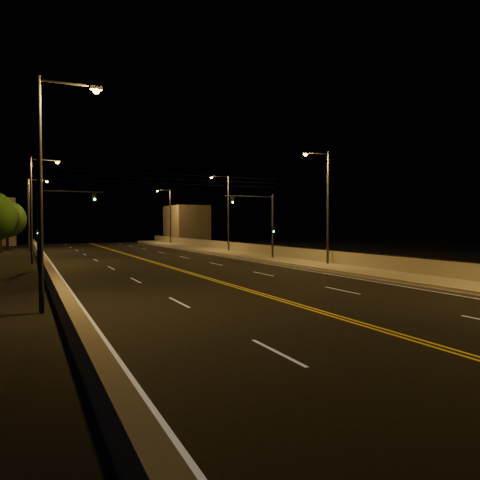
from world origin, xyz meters
name	(u,v)px	position (x,y,z in m)	size (l,w,h in m)	color
ground	(440,348)	(0.00, 0.00, 0.00)	(160.00, 160.00, 0.00)	black
road	(201,276)	(0.00, 20.00, 0.01)	(18.00, 120.00, 0.02)	black
sidewalk	(332,268)	(10.80, 20.00, 0.15)	(3.60, 120.00, 0.30)	#9F9885
curb	(312,270)	(8.93, 20.00, 0.07)	(0.14, 120.00, 0.15)	#9F9885
parapet_wall	(350,259)	(12.45, 20.00, 0.80)	(0.30, 120.00, 1.00)	gray
jersey_barrier	(50,276)	(-9.42, 20.00, 0.45)	(0.45, 120.00, 0.90)	gray
distant_building_right	(186,224)	(16.50, 73.12, 3.43)	(6.00, 10.00, 6.86)	gray
parapet_rail	(350,252)	(12.45, 20.00, 1.33)	(0.06, 0.06, 120.00)	black
lane_markings	(201,276)	(0.00, 19.93, 0.02)	(17.32, 116.00, 0.00)	silver
streetlight_1	(325,201)	(11.53, 22.04, 5.41)	(2.55, 0.28, 9.39)	#2D2D33
streetlight_2	(226,208)	(11.53, 42.51, 5.41)	(2.55, 0.28, 9.39)	#2D2D33
streetlight_3	(169,213)	(11.53, 67.38, 5.41)	(2.55, 0.28, 9.39)	#2D2D33
streetlight_4	(47,177)	(-9.93, 10.56, 5.41)	(2.55, 0.28, 9.39)	#2D2D33
streetlight_5	(34,203)	(-9.93, 35.43, 5.41)	(2.55, 0.28, 9.39)	#2D2D33
streetlight_6	(31,209)	(-9.93, 56.50, 5.41)	(2.55, 0.28, 9.39)	#2D2D33
traffic_signal_right	(264,219)	(10.02, 29.96, 3.99)	(5.11, 0.31, 6.35)	#2D2D33
traffic_signal_left	(51,218)	(-8.82, 29.96, 3.99)	(5.11, 0.31, 6.35)	#2D2D33
overhead_wires	(162,179)	(0.00, 29.50, 7.40)	(22.00, 0.03, 0.83)	black
tree_2	(0,220)	(-13.42, 53.95, 4.02)	(4.72, 4.72, 6.39)	black
tree_3	(7,219)	(-12.84, 59.79, 4.17)	(4.89, 4.89, 6.62)	black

